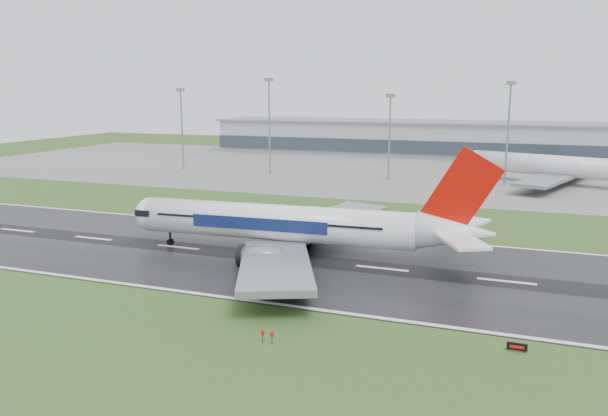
% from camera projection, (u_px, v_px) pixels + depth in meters
% --- Properties ---
extents(ground, '(520.00, 520.00, 0.00)m').
position_uv_depth(ground, '(382.00, 269.00, 99.16)').
color(ground, '#2B491B').
rests_on(ground, ground).
extents(runway, '(400.00, 45.00, 0.10)m').
position_uv_depth(runway, '(382.00, 269.00, 99.15)').
color(runway, black).
rests_on(runway, ground).
extents(apron, '(400.00, 130.00, 0.08)m').
position_uv_depth(apron, '(458.00, 173.00, 214.21)').
color(apron, slate).
rests_on(apron, ground).
extents(terminal, '(240.00, 36.00, 15.00)m').
position_uv_depth(terminal, '(472.00, 140.00, 267.97)').
color(terminal, '#9A9BA5').
rests_on(terminal, ground).
extents(main_airliner, '(70.77, 67.75, 19.85)m').
position_uv_depth(main_airliner, '(301.00, 202.00, 104.89)').
color(main_airliner, white).
rests_on(main_airliner, runway).
extents(parked_airliner, '(81.05, 78.30, 18.99)m').
position_uv_depth(parked_airliner, '(560.00, 155.00, 186.55)').
color(parked_airliner, silver).
rests_on(parked_airliner, apron).
extents(runway_sign, '(2.30, 0.73, 1.04)m').
position_uv_depth(runway_sign, '(517.00, 347.00, 67.65)').
color(runway_sign, black).
rests_on(runway_sign, ground).
extents(floodmast_0, '(0.64, 0.64, 29.43)m').
position_uv_depth(floodmast_0, '(182.00, 131.00, 222.16)').
color(floodmast_0, gray).
rests_on(floodmast_0, ground).
extents(floodmast_1, '(0.64, 0.64, 32.91)m').
position_uv_depth(floodmast_1, '(269.00, 128.00, 209.61)').
color(floodmast_1, gray).
rests_on(floodmast_1, ground).
extents(floodmast_2, '(0.64, 0.64, 27.50)m').
position_uv_depth(floodmast_2, '(389.00, 139.00, 195.40)').
color(floodmast_2, gray).
rests_on(floodmast_2, ground).
extents(floodmast_3, '(0.64, 0.64, 31.42)m').
position_uv_depth(floodmast_3, '(508.00, 136.00, 182.41)').
color(floodmast_3, gray).
rests_on(floodmast_3, ground).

